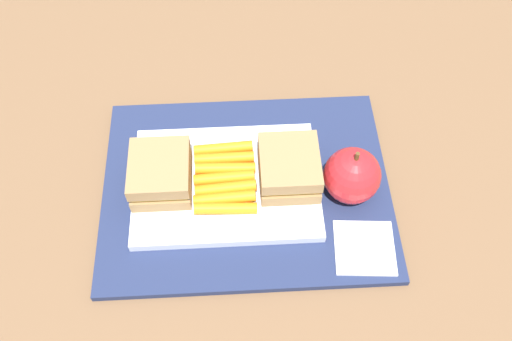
# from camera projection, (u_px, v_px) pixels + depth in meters

# --- Properties ---
(ground_plane) EXTENTS (2.40, 2.40, 0.00)m
(ground_plane) POSITION_uv_depth(u_px,v_px,m) (246.00, 189.00, 0.71)
(ground_plane) COLOR brown
(lunchbag_mat) EXTENTS (0.36, 0.28, 0.01)m
(lunchbag_mat) POSITION_uv_depth(u_px,v_px,m) (246.00, 187.00, 0.71)
(lunchbag_mat) COLOR navy
(lunchbag_mat) RESTS_ON ground_plane
(food_tray) EXTENTS (0.23, 0.17, 0.01)m
(food_tray) POSITION_uv_depth(u_px,v_px,m) (226.00, 183.00, 0.70)
(food_tray) COLOR white
(food_tray) RESTS_ON lunchbag_mat
(sandwich_half_left) EXTENTS (0.07, 0.08, 0.04)m
(sandwich_half_left) POSITION_uv_depth(u_px,v_px,m) (161.00, 174.00, 0.67)
(sandwich_half_left) COLOR #9E7A4C
(sandwich_half_left) RESTS_ON food_tray
(sandwich_half_right) EXTENTS (0.07, 0.08, 0.04)m
(sandwich_half_right) POSITION_uv_depth(u_px,v_px,m) (289.00, 168.00, 0.68)
(sandwich_half_right) COLOR #9E7A4C
(sandwich_half_right) RESTS_ON food_tray
(carrot_sticks_bundle) EXTENTS (0.08, 0.10, 0.02)m
(carrot_sticks_bundle) POSITION_uv_depth(u_px,v_px,m) (225.00, 178.00, 0.69)
(carrot_sticks_bundle) COLOR orange
(carrot_sticks_bundle) RESTS_ON food_tray
(apple) EXTENTS (0.07, 0.07, 0.08)m
(apple) POSITION_uv_depth(u_px,v_px,m) (352.00, 176.00, 0.67)
(apple) COLOR red
(apple) RESTS_ON lunchbag_mat
(paper_napkin) EXTENTS (0.07, 0.07, 0.00)m
(paper_napkin) POSITION_uv_depth(u_px,v_px,m) (364.00, 248.00, 0.65)
(paper_napkin) COLOR white
(paper_napkin) RESTS_ON lunchbag_mat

